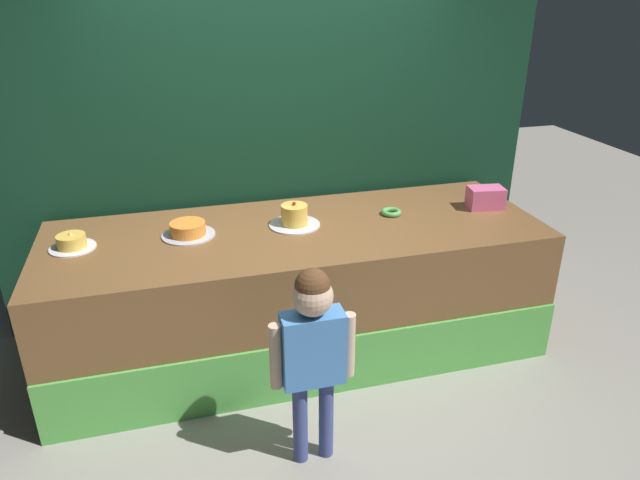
# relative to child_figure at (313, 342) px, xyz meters

# --- Properties ---
(ground_plane) EXTENTS (12.00, 12.00, 0.00)m
(ground_plane) POSITION_rel_child_figure_xyz_m (0.17, 0.49, -0.75)
(ground_plane) COLOR gray
(stage_platform) EXTENTS (3.28, 1.17, 0.91)m
(stage_platform) POSITION_rel_child_figure_xyz_m (0.17, 1.06, -0.30)
(stage_platform) COLOR brown
(stage_platform) RESTS_ON ground_plane
(curtain_backdrop) EXTENTS (4.03, 0.08, 2.97)m
(curtain_backdrop) POSITION_rel_child_figure_xyz_m (0.17, 1.74, 0.73)
(curtain_backdrop) COLOR #113823
(curtain_backdrop) RESTS_ON ground_plane
(child_figure) EXTENTS (0.45, 0.21, 1.16)m
(child_figure) POSITION_rel_child_figure_xyz_m (0.00, 0.00, 0.00)
(child_figure) COLOR #3F4C8C
(child_figure) RESTS_ON ground_plane
(pink_box) EXTENTS (0.27, 0.19, 0.15)m
(pink_box) POSITION_rel_child_figure_xyz_m (1.57, 1.09, 0.23)
(pink_box) COLOR pink
(pink_box) RESTS_ON stage_platform
(donut) EXTENTS (0.14, 0.14, 0.04)m
(donut) POSITION_rel_child_figure_xyz_m (0.87, 1.14, 0.17)
(donut) COLOR #59B259
(donut) RESTS_ON stage_platform
(cake_left) EXTENTS (0.28, 0.28, 0.12)m
(cake_left) POSITION_rel_child_figure_xyz_m (-1.22, 1.14, 0.20)
(cake_left) COLOR white
(cake_left) RESTS_ON stage_platform
(cake_center) EXTENTS (0.34, 0.34, 0.09)m
(cake_center) POSITION_rel_child_figure_xyz_m (-0.52, 1.15, 0.20)
(cake_center) COLOR silver
(cake_center) RESTS_ON stage_platform
(cake_right) EXTENTS (0.34, 0.34, 0.17)m
(cake_right) POSITION_rel_child_figure_xyz_m (0.17, 1.13, 0.22)
(cake_right) COLOR silver
(cake_right) RESTS_ON stage_platform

